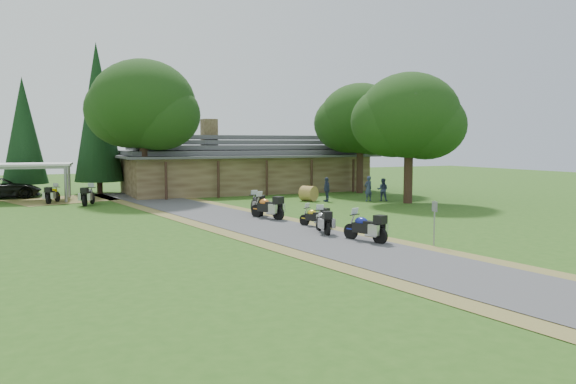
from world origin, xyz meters
name	(u,v)px	position (x,y,z in m)	size (l,w,h in m)	color
ground	(314,239)	(0.00, 0.00, 0.00)	(120.00, 120.00, 0.00)	#2B5417
driveway	(267,227)	(-0.50, 4.00, 0.00)	(46.00, 46.00, 0.00)	#3F3F41
lodge	(247,163)	(6.00, 24.00, 2.45)	(21.40, 9.40, 4.90)	brown
carport	(26,182)	(-11.33, 23.06, 1.35)	(6.25, 4.17, 2.71)	silver
car_dark_suv	(1,183)	(-13.02, 25.90, 1.17)	(6.08, 2.59, 2.33)	black
motorcycle_row_a	(365,226)	(1.67, -1.49, 0.68)	(2.00, 0.65, 1.37)	navy
motorcycle_row_b	(323,220)	(1.11, 1.22, 0.63)	(1.84, 0.60, 1.26)	#B5B7BD
motorcycle_row_c	(315,216)	(1.66, 3.09, 0.57)	(1.66, 0.54, 1.14)	gold
motorcycle_row_d	(267,206)	(0.71, 6.87, 0.73)	(2.13, 0.69, 1.45)	orange
motorcycle_row_e	(257,203)	(0.87, 8.82, 0.68)	(1.99, 0.65, 1.36)	black
motorcycle_carport_a	(53,194)	(-9.62, 20.76, 0.66)	(1.93, 0.63, 1.32)	#D9C800
motorcycle_carport_b	(88,195)	(-7.51, 18.33, 0.71)	(2.07, 0.67, 1.41)	gray
person_a	(368,186)	(10.95, 12.51, 1.06)	(0.60, 0.43, 2.12)	#2E3855
person_b	(383,188)	(11.99, 12.22, 0.96)	(0.55, 0.39, 1.92)	#2E3855
person_c	(327,187)	(8.13, 13.58, 1.02)	(0.58, 0.42, 2.03)	#2E3855
hay_bale	(309,193)	(7.13, 14.43, 0.55)	(1.09, 1.09, 1.00)	olive
sign_post	(434,224)	(3.61, -3.56, 0.93)	(0.33, 0.06, 1.85)	gray
oak_lodge_left	(143,123)	(-3.34, 20.60, 5.65)	(7.64, 7.64, 11.31)	#123510
oak_lodge_right	(360,133)	(13.96, 18.42, 5.00)	(6.81, 6.81, 10.00)	#123510
oak_driveway	(409,132)	(12.76, 10.28, 4.89)	(6.92, 6.92, 9.78)	#123510
cedar_near	(98,118)	(-5.80, 26.96, 6.16)	(3.92, 3.92, 12.33)	black
cedar_far	(24,136)	(-11.33, 28.29, 4.71)	(3.48, 3.48, 9.41)	black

